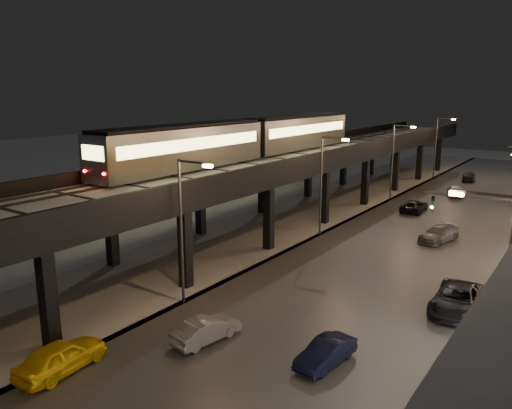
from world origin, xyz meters
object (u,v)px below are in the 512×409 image
Objects in this scene: car_taxi at (61,357)px; car_onc_dark at (457,300)px; car_near_white at (206,330)px; car_mid_silver at (414,206)px; car_mid_dark at (455,191)px; car_onc_white at (439,234)px; car_far_white at (469,177)px; subway_train at (250,138)px; car_onc_silver at (326,354)px.

car_taxi is 21.95m from car_onc_dark.
car_onc_dark reaches higher than car_near_white.
car_onc_dark is at bearing 110.96° from car_mid_silver.
car_mid_dark reaches higher than car_mid_silver.
car_onc_dark reaches higher than car_onc_white.
car_far_white is 0.89× the size of car_onc_white.
car_far_white is at bearing -97.64° from car_taxi.
subway_train reaches higher than car_mid_dark.
car_mid_dark is at bearing 100.36° from car_onc_dark.
car_mid_dark is at bearing -82.27° from car_near_white.
car_onc_dark is (9.41, -46.47, 0.07)m from car_far_white.
car_taxi reaches higher than car_far_white.
car_taxi is at bearing -91.33° from car_onc_white.
subway_train is 29.41m from car_taxi.
car_onc_dark is (9.89, 11.20, 0.13)m from car_near_white.
car_near_white is 0.95× the size of car_far_white.
car_mid_silver is 10.91m from car_onc_white.
car_mid_silver is at bearing 132.93° from car_onc_white.
car_taxi is 1.13× the size of car_near_white.
car_taxi is 32.36m from car_onc_white.
car_far_white is 32.91m from car_onc_white.
car_onc_dark is (8.42, -34.53, 0.11)m from car_mid_dark.
car_far_white is (12.63, 36.64, -7.71)m from subway_train.
car_far_white reaches higher than car_mid_dark.
car_near_white is 45.76m from car_mid_dark.
subway_train is 25.31m from car_onc_dark.
subway_train is at bearing 46.45° from car_mid_silver.
car_far_white reaches higher than car_onc_white.
car_mid_silver is (12.04, 13.64, -7.78)m from subway_train.
car_near_white is 34.67m from car_mid_silver.
car_taxi is at bearing 66.14° from car_mid_dark.
car_far_white is (4.13, 63.74, -0.06)m from car_taxi.
subway_train is 8.24× the size of car_taxi.
car_mid_dark is 0.99× the size of car_onc_white.
car_mid_dark is at bearing -99.58° from car_taxi.
car_near_white is 25.59m from car_onc_white.
car_mid_dark is 0.82× the size of car_onc_dark.
car_taxi is 52.06m from car_mid_dark.
car_onc_silver is at bearing -114.24° from car_onc_dark.
car_mid_silver is at bearing 48.57° from subway_train.
car_mid_dark is (13.62, 24.71, -7.75)m from subway_train.
car_onc_silver is at bearing 98.65° from car_mid_silver.
subway_train is 7.92× the size of car_onc_white.
subway_train is 29.26m from car_mid_dark.
car_onc_white is at bearing 116.44° from car_mid_silver.
car_onc_silver is at bearing -46.74° from subway_train.
car_mid_dark is (1.57, 11.07, 0.03)m from car_mid_silver.
car_mid_dark is (1.46, 45.73, 0.02)m from car_near_white.
car_onc_white is at bearing -109.64° from car_taxi.
car_taxi reaches higher than car_near_white.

